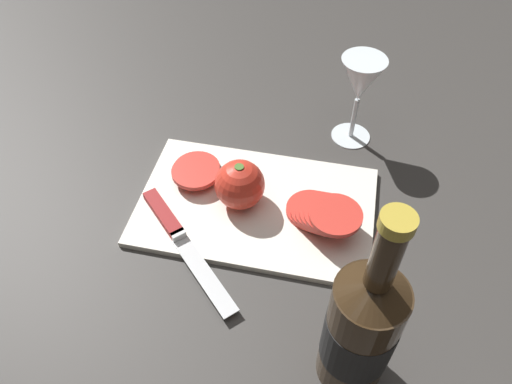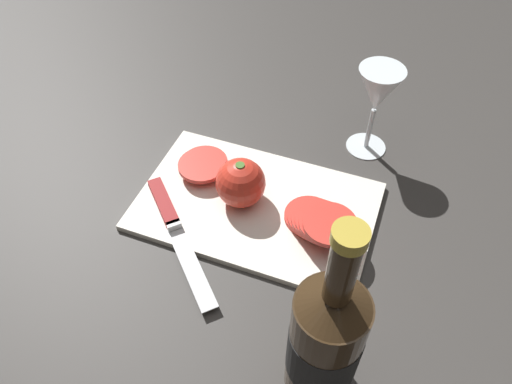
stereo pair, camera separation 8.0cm
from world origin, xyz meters
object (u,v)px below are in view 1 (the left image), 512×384
object	(u,v)px
knife	(171,226)
tomato_slice_stack_near	(323,213)
whole_tomato	(240,185)
wine_glass	(360,83)
wine_bottle	(361,330)
tomato_slice_stack_far	(196,170)

from	to	relation	value
knife	tomato_slice_stack_near	bearing A→B (deg)	59.38
whole_tomato	knife	world-z (taller)	whole_tomato
wine_glass	tomato_slice_stack_near	size ratio (longest dim) A/B	1.41
wine_bottle	wine_glass	xyz separation A→B (m)	(0.03, -0.45, 0.01)
wine_bottle	knife	bearing A→B (deg)	-29.13
wine_glass	whole_tomato	bearing A→B (deg)	51.87
wine_bottle	knife	world-z (taller)	wine_bottle
knife	tomato_slice_stack_far	bearing A→B (deg)	131.93
wine_bottle	tomato_slice_stack_far	xyz separation A→B (m)	(0.29, -0.28, -0.09)
tomato_slice_stack_near	tomato_slice_stack_far	world-z (taller)	tomato_slice_stack_near
wine_bottle	knife	distance (m)	0.35
wine_bottle	whole_tomato	bearing A→B (deg)	-50.23
wine_glass	whole_tomato	size ratio (longest dim) A/B	2.07
whole_tomato	knife	size ratio (longest dim) A/B	0.40
wine_glass	knife	xyz separation A→B (m)	(0.26, 0.29, -0.11)
tomato_slice_stack_far	tomato_slice_stack_near	bearing A→B (deg)	165.39
wine_bottle	wine_glass	distance (m)	0.45
wine_bottle	wine_glass	world-z (taller)	wine_bottle
wine_glass	tomato_slice_stack_far	xyz separation A→B (m)	(0.25, 0.17, -0.10)
wine_glass	whole_tomato	distance (m)	0.28
knife	wine_glass	bearing A→B (deg)	92.63
whole_tomato	tomato_slice_stack_near	distance (m)	0.14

